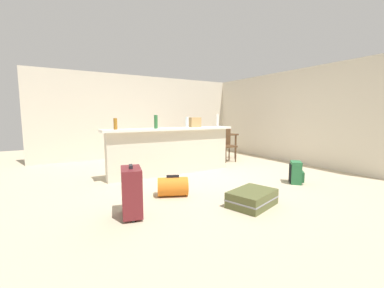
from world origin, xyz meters
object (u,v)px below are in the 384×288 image
Objects in this scene: bottle_amber at (115,124)px; bottle_white at (218,120)px; dining_table at (216,137)px; dining_chair_far_side at (206,140)px; suitcase_flat_olive at (252,198)px; backpack_green at (296,173)px; dining_chair_near_partition at (226,143)px; grocery_bag at (195,122)px; suitcase_upright_maroon at (132,191)px; bottle_green at (156,122)px; bottle_clear at (187,122)px; duffel_bag_orange at (173,187)px.

bottle_white is (2.45, 0.07, 0.04)m from bottle_amber.
dining_table is (3.20, 1.16, -0.48)m from bottle_amber.
dining_table is at bearing -92.59° from dining_chair_far_side.
bottle_amber is 0.24× the size of suitcase_flat_olive.
suitcase_flat_olive is 1.61m from backpack_green.
dining_chair_near_partition is at bearing 57.56° from suitcase_flat_olive.
dining_table is (1.40, 1.08, -0.48)m from grocery_bag.
dining_table reaches higher than suitcase_upright_maroon.
bottle_green is 1.15× the size of bottle_clear.
dining_table is 2.62× the size of backpack_green.
bottle_white is at bearing 4.39° from bottle_green.
bottle_amber is 0.39× the size of duffel_bag_orange.
bottle_amber is 3.44m from dining_table.
duffel_bag_orange is at bearing -137.11° from dining_table.
bottle_amber reaches higher than suitcase_flat_olive.
grocery_bag is (1.01, 0.14, -0.03)m from bottle_green.
dining_chair_near_partition is (-0.01, -0.51, -0.13)m from dining_table.
grocery_bag is at bearing 47.85° from duffel_bag_orange.
bottle_green is 2.75m from dining_table.
bottle_white reaches higher than duffel_bag_orange.
bottle_clear is 0.57× the size of backpack_green.
suitcase_upright_maroon reaches higher than duffel_bag_orange.
bottle_amber is 3.55m from backpack_green.
bottle_green is 2.15m from suitcase_upright_maroon.
bottle_amber is 1.81m from grocery_bag.
bottle_green is 0.81m from bottle_clear.
bottle_amber is at bearing -177.33° from grocery_bag.
dining_chair_far_side is at bearing 45.25° from bottle_clear.
suitcase_upright_maroon is at bearing -121.68° from bottle_green.
dining_chair_far_side is 4.42m from suitcase_flat_olive.
bottle_amber is 0.23× the size of dining_chair_far_side.
grocery_bag is 1.62m from dining_chair_near_partition.
suitcase_upright_maroon is at bearing -135.16° from dining_chair_far_side.
duffel_bag_orange is (-2.65, -2.46, -0.50)m from dining_table.
backpack_green is 0.63× the size of suitcase_upright_maroon.
bottle_white is at bearing 0.52° from bottle_clear.
bottle_amber is 0.72× the size of bottle_white.
bottle_green is at bearing -163.53° from dining_chair_near_partition.
bottle_green is 0.30× the size of dining_chair_far_side.
dining_table is 0.56m from dining_chair_far_side.
bottle_white is at bearing 64.59° from suitcase_flat_olive.
duffel_bag_orange is at bearing 166.85° from backpack_green.
backpack_green is 3.15m from suitcase_upright_maroon.
suitcase_flat_olive is (-1.11, -2.33, -1.06)m from bottle_white.
dining_table is 1.18× the size of dining_chair_far_side.
bottle_white is 2.54m from duffel_bag_orange.
bottle_clear is 2.71m from suitcase_upright_maroon.
bottle_amber is 0.51× the size of backpack_green.
suitcase_flat_olive is (-1.86, -3.43, -0.54)m from dining_table.
bottle_white is 1.43m from dining_table.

